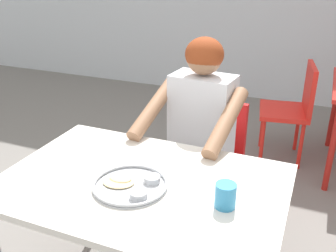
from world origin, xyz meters
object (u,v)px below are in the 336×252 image
table_foreground (142,197)px  thali_tray (131,185)px  chair_red_left (294,105)px  drinking_cup (225,195)px  chair_foreground (208,155)px  diner_foreground (195,131)px

table_foreground → thali_tray: thali_tray is taller
thali_tray → chair_red_left: chair_red_left is taller
drinking_cup → chair_foreground: bearing=110.5°
table_foreground → thali_tray: bearing=-106.8°
drinking_cup → table_foreground: bearing=173.9°
table_foreground → diner_foreground: (0.03, 0.60, 0.06)m
thali_tray → diner_foreground: diner_foreground is taller
thali_tray → diner_foreground: size_ratio=0.25×
chair_foreground → drinking_cup: bearing=-69.5°
chair_foreground → diner_foreground: 0.33m
drinking_cup → chair_red_left: 1.96m
thali_tray → drinking_cup: drinking_cup is taller
thali_tray → diner_foreground: 0.66m
thali_tray → table_foreground: bearing=73.2°
table_foreground → chair_red_left: 1.96m
thali_tray → drinking_cup: bearing=2.7°
drinking_cup → diner_foreground: size_ratio=0.08×
drinking_cup → chair_foreground: drinking_cup is taller
chair_foreground → chair_red_left: size_ratio=0.97×
thali_tray → chair_foreground: size_ratio=0.38×
table_foreground → diner_foreground: bearing=87.1°
thali_tray → chair_red_left: size_ratio=0.37×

